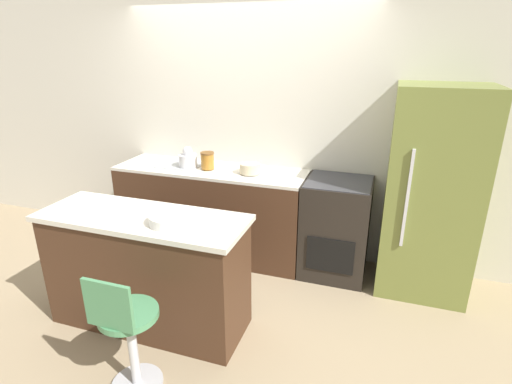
% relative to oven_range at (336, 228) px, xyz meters
% --- Properties ---
extents(ground_plane, '(14.00, 14.00, 0.00)m').
position_rel_oven_range_xyz_m(ground_plane, '(-1.01, -0.31, -0.47)').
color(ground_plane, '#998466').
extents(wall_back, '(8.00, 0.06, 2.60)m').
position_rel_oven_range_xyz_m(wall_back, '(-1.01, 0.33, 0.83)').
color(wall_back, beige).
rests_on(wall_back, ground_plane).
extents(back_counter, '(1.97, 0.59, 0.95)m').
position_rel_oven_range_xyz_m(back_counter, '(-1.30, 0.00, -0.00)').
color(back_counter, '#422819').
rests_on(back_counter, ground_plane).
extents(kitchen_island, '(1.59, 0.58, 0.94)m').
position_rel_oven_range_xyz_m(kitchen_island, '(-1.28, -1.25, -0.00)').
color(kitchen_island, '#422819').
rests_on(kitchen_island, ground_plane).
extents(oven_range, '(0.61, 0.60, 0.95)m').
position_rel_oven_range_xyz_m(oven_range, '(0.00, 0.00, 0.00)').
color(oven_range, black).
rests_on(oven_range, ground_plane).
extents(refrigerator, '(0.75, 0.65, 1.83)m').
position_rel_oven_range_xyz_m(refrigerator, '(0.79, -0.02, 0.44)').
color(refrigerator, olive).
rests_on(refrigerator, ground_plane).
extents(stool_chair, '(0.37, 0.37, 0.89)m').
position_rel_oven_range_xyz_m(stool_chair, '(-1.02, -1.88, -0.04)').
color(stool_chair, '#B7B7BC').
rests_on(stool_chair, ground_plane).
extents(kettle, '(0.19, 0.19, 0.21)m').
position_rel_oven_range_xyz_m(kettle, '(-1.53, -0.03, 0.56)').
color(kettle, silver).
rests_on(kettle, back_counter).
extents(mixing_bowl, '(0.20, 0.20, 0.10)m').
position_rel_oven_range_xyz_m(mixing_bowl, '(-0.86, -0.03, 0.52)').
color(mixing_bowl, '#C1B28E').
rests_on(mixing_bowl, back_counter).
extents(canister_jar, '(0.14, 0.14, 0.17)m').
position_rel_oven_range_xyz_m(canister_jar, '(-1.31, -0.03, 0.56)').
color(canister_jar, '#9E6623').
rests_on(canister_jar, back_counter).
extents(fruit_bowl, '(0.31, 0.31, 0.07)m').
position_rel_oven_range_xyz_m(fruit_bowl, '(-1.00, -1.30, 0.50)').
color(fruit_bowl, white).
rests_on(fruit_bowl, kitchen_island).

